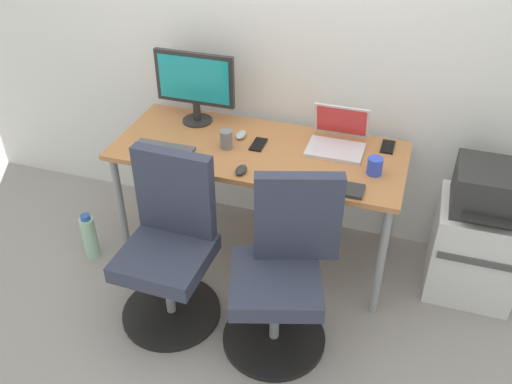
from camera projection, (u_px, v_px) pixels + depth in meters
name	position (u px, v px, depth m)	size (l,w,h in m)	color
ground_plane	(258.00, 250.00, 3.52)	(5.28, 5.28, 0.00)	gray
back_wall	(282.00, 27.00, 3.10)	(4.40, 0.04, 2.60)	white
desk	(259.00, 159.00, 3.13)	(1.62, 0.68, 0.75)	#B77542
office_chair_left	(170.00, 249.00, 2.89)	(0.54, 0.54, 0.94)	black
office_chair_right	(283.00, 274.00, 2.73)	(0.55, 0.55, 0.94)	black
side_cabinet	(474.00, 248.00, 3.10)	(0.46, 0.44, 0.57)	silver
printer	(492.00, 189.00, 2.87)	(0.38, 0.40, 0.24)	#2D2D2D
water_bottle_on_floor	(90.00, 236.00, 3.40)	(0.09, 0.09, 0.31)	#A5D8B2
desktop_monitor	(195.00, 83.00, 3.22)	(0.48, 0.18, 0.43)	#262626
open_laptop	(338.00, 138.00, 3.08)	(0.31, 0.28, 0.22)	silver
keyboard_by_monitor	(163.00, 149.00, 3.07)	(0.34, 0.12, 0.02)	#515156
keyboard_by_laptop	(330.00, 186.00, 2.77)	(0.34, 0.12, 0.02)	#2D2D2D
mouse_by_monitor	(241.00, 135.00, 3.19)	(0.06, 0.10, 0.03)	#B7B7B7
mouse_by_laptop	(241.00, 170.00, 2.88)	(0.06, 0.10, 0.03)	#2D2D2D
coffee_mug	(375.00, 166.00, 2.86)	(0.08, 0.08, 0.09)	blue
pen_cup	(226.00, 139.00, 3.07)	(0.07, 0.07, 0.10)	slate
phone_near_laptop	(388.00, 147.00, 3.10)	(0.07, 0.14, 0.01)	black
phone_near_monitor	(258.00, 144.00, 3.12)	(0.07, 0.14, 0.01)	black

